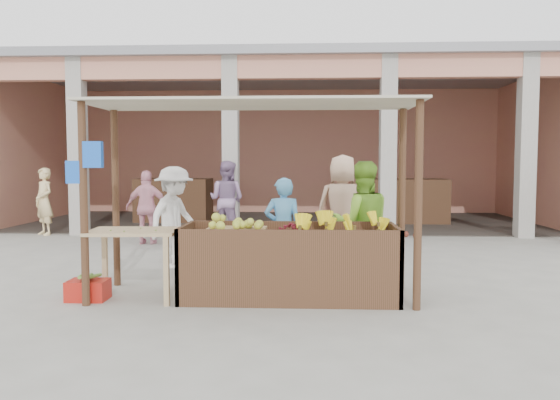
# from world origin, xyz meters

# --- Properties ---
(ground) EXTENTS (60.00, 60.00, 0.00)m
(ground) POSITION_xyz_m (0.00, 0.00, 0.00)
(ground) COLOR gray
(ground) RESTS_ON ground
(market_building) EXTENTS (14.40, 6.40, 4.20)m
(market_building) POSITION_xyz_m (0.05, 8.93, 2.70)
(market_building) COLOR tan
(market_building) RESTS_ON ground
(fruit_stall) EXTENTS (2.60, 0.95, 0.80)m
(fruit_stall) POSITION_xyz_m (0.50, 0.00, 0.40)
(fruit_stall) COLOR #513120
(fruit_stall) RESTS_ON ground
(stall_awning) EXTENTS (4.09, 1.35, 2.39)m
(stall_awning) POSITION_xyz_m (-0.01, 0.06, 1.98)
(stall_awning) COLOR #513120
(stall_awning) RESTS_ON ground
(banana_heap) EXTENTS (1.10, 0.60, 0.20)m
(banana_heap) POSITION_xyz_m (1.08, 0.00, 0.90)
(banana_heap) COLOR yellow
(banana_heap) RESTS_ON fruit_stall
(melon_tray) EXTENTS (0.72, 0.62, 0.19)m
(melon_tray) POSITION_xyz_m (-0.15, -0.04, 0.89)
(melon_tray) COLOR #A28153
(melon_tray) RESTS_ON fruit_stall
(berry_heap) EXTENTS (0.48, 0.39, 0.15)m
(berry_heap) POSITION_xyz_m (0.52, -0.05, 0.88)
(berry_heap) COLOR maroon
(berry_heap) RESTS_ON fruit_stall
(side_table) EXTENTS (1.10, 0.77, 0.85)m
(side_table) POSITION_xyz_m (-1.38, -0.12, 0.71)
(side_table) COLOR tan
(side_table) RESTS_ON ground
(papaya_pile) EXTENTS (0.69, 0.39, 0.20)m
(papaya_pile) POSITION_xyz_m (-1.38, -0.12, 0.95)
(papaya_pile) COLOR #4C9A32
(papaya_pile) RESTS_ON side_table
(red_crate) EXTENTS (0.47, 0.34, 0.24)m
(red_crate) POSITION_xyz_m (-1.93, -0.20, 0.12)
(red_crate) COLOR #B21C13
(red_crate) RESTS_ON ground
(plantain_bundle) EXTENTS (0.35, 0.25, 0.07)m
(plantain_bundle) POSITION_xyz_m (-1.93, -0.20, 0.28)
(plantain_bundle) COLOR #649837
(plantain_bundle) RESTS_ON red_crate
(produce_sacks) EXTENTS (0.70, 0.65, 0.53)m
(produce_sacks) POSITION_xyz_m (2.92, 5.38, 0.26)
(produce_sacks) COLOR maroon
(produce_sacks) RESTS_ON ground
(vendor_blue) EXTENTS (0.61, 0.47, 1.55)m
(vendor_blue) POSITION_xyz_m (0.38, 1.05, 0.77)
(vendor_blue) COLOR #509BCF
(vendor_blue) RESTS_ON ground
(vendor_green) EXTENTS (0.89, 0.56, 1.77)m
(vendor_green) POSITION_xyz_m (1.45, 0.78, 0.88)
(vendor_green) COLOR #7DBD30
(vendor_green) RESTS_ON ground
(motorcycle) EXTENTS (1.08, 1.83, 0.90)m
(motorcycle) POSITION_xyz_m (0.72, 1.90, 0.45)
(motorcycle) COLOR maroon
(motorcycle) RESTS_ON ground
(shopper_a) EXTENTS (1.00, 1.24, 1.72)m
(shopper_a) POSITION_xyz_m (-1.37, 1.87, 0.86)
(shopper_a) COLOR white
(shopper_a) RESTS_ON ground
(shopper_b) EXTENTS (0.94, 0.51, 1.59)m
(shopper_b) POSITION_xyz_m (-2.52, 4.30, 0.80)
(shopper_b) COLOR pink
(shopper_b) RESTS_ON ground
(shopper_c) EXTENTS (0.98, 0.67, 1.98)m
(shopper_c) POSITION_xyz_m (1.31, 2.52, 0.99)
(shopper_c) COLOR tan
(shopper_c) RESTS_ON ground
(shopper_e) EXTENTS (0.75, 0.72, 1.60)m
(shopper_e) POSITION_xyz_m (-5.26, 5.53, 0.80)
(shopper_e) COLOR #EACB8A
(shopper_e) RESTS_ON ground
(shopper_f) EXTENTS (1.02, 0.77, 1.85)m
(shopper_f) POSITION_xyz_m (-1.05, 5.28, 0.92)
(shopper_f) COLOR #94749E
(shopper_f) RESTS_ON ground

